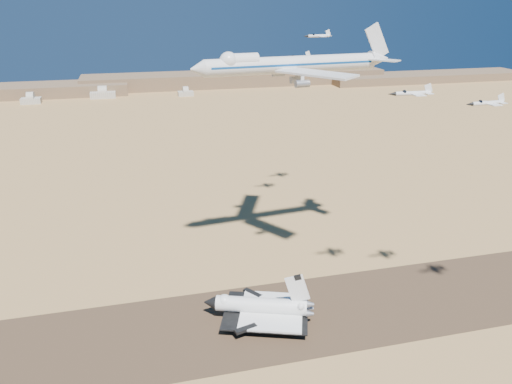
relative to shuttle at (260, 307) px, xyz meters
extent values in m
plane|color=#AC7F4C|center=(-13.88, -1.39, -5.58)|extent=(1200.00, 1200.00, 0.00)
cube|color=#483524|center=(-13.88, -1.39, -5.55)|extent=(600.00, 50.00, 0.06)
cube|color=brown|center=(106.12, 538.61, 3.42)|extent=(420.00, 60.00, 18.00)
cube|color=brown|center=(386.12, 508.61, -0.08)|extent=(300.00, 60.00, 11.00)
cube|color=#BAB7A5|center=(-153.88, 468.61, -2.33)|extent=(22.00, 14.00, 6.50)
cube|color=#BAB7A5|center=(-73.88, 483.61, -1.83)|extent=(30.00, 15.00, 7.50)
cube|color=#BAB7A5|center=(26.12, 473.61, -2.83)|extent=(19.00, 12.50, 5.50)
cylinder|color=white|center=(0.09, -0.03, 0.79)|extent=(33.99, 17.06, 5.95)
cone|color=black|center=(-18.10, 6.49, 0.79)|extent=(6.40, 6.93, 5.65)
sphere|color=white|center=(-12.91, 4.63, 1.64)|extent=(5.52, 5.52, 5.52)
cube|color=white|center=(4.09, -1.46, -1.65)|extent=(30.59, 31.87, 0.96)
cube|color=black|center=(2.09, -0.75, -2.13)|extent=(38.59, 34.74, 0.53)
cube|color=white|center=(13.08, -4.69, 9.07)|extent=(9.52, 4.02, 12.23)
cylinder|color=gray|center=(-12.91, 4.63, -3.88)|extent=(0.38, 0.38, 3.40)
cylinder|color=black|center=(-12.91, 4.63, -5.00)|extent=(1.26, 0.84, 1.17)
cylinder|color=gray|center=(4.29, -7.18, -3.88)|extent=(0.38, 0.38, 3.40)
cylinder|color=black|center=(4.29, -7.18, -5.00)|extent=(1.26, 0.84, 1.17)
cylinder|color=gray|center=(7.88, 2.82, -3.88)|extent=(0.38, 0.38, 3.40)
cylinder|color=black|center=(7.88, 2.82, -5.00)|extent=(1.26, 0.84, 1.17)
cylinder|color=silver|center=(22.42, 36.78, 85.22)|extent=(71.89, 13.72, 6.74)
cone|color=silver|center=(-15.81, 33.02, 85.22)|extent=(5.90, 7.22, 6.74)
sphere|color=silver|center=(-3.77, 34.20, 87.64)|extent=(6.95, 6.95, 6.95)
cube|color=silver|center=(26.17, 20.23, 83.95)|extent=(25.37, 31.54, 0.74)
cube|color=silver|center=(22.86, 53.75, 83.95)|extent=(20.78, 32.81, 0.74)
cube|color=silver|center=(60.80, 33.69, 86.27)|extent=(11.45, 12.78, 0.53)
cube|color=silver|center=(59.46, 47.31, 86.27)|extent=(10.05, 12.94, 0.53)
cube|color=silver|center=(60.13, 40.50, 93.11)|extent=(12.01, 1.91, 15.05)
cylinder|color=gray|center=(21.25, 27.15, 80.80)|extent=(5.51, 3.24, 2.74)
cylinder|color=gray|center=(20.09, 17.52, 80.80)|extent=(5.51, 3.24, 2.74)
cylinder|color=gray|center=(19.39, 46.01, 80.80)|extent=(5.51, 3.24, 2.74)
cylinder|color=gray|center=(16.37, 55.23, 80.80)|extent=(5.51, 3.24, 2.74)
imported|color=orange|center=(4.72, -7.59, -4.70)|extent=(0.40, 0.61, 1.64)
imported|color=orange|center=(6.19, -10.91, -4.61)|extent=(0.66, 0.97, 1.83)
imported|color=orange|center=(8.78, -9.36, -4.62)|extent=(1.16, 1.09, 1.81)
cylinder|color=silver|center=(47.57, -11.72, 81.28)|extent=(12.09, 2.16, 1.40)
cone|color=black|center=(40.37, -11.27, 81.28)|extent=(2.68, 1.46, 1.30)
sphere|color=black|center=(44.57, -11.53, 81.78)|extent=(1.40, 1.40, 1.40)
cube|color=silver|center=(48.57, -11.78, 81.08)|extent=(4.01, 8.22, 0.25)
cube|color=silver|center=(52.57, -12.04, 81.28)|extent=(2.52, 5.14, 0.20)
cube|color=silver|center=(52.77, -12.05, 82.69)|extent=(3.04, 0.44, 3.39)
cylinder|color=silver|center=(71.24, -18.00, 78.19)|extent=(11.72, 1.87, 1.36)
cone|color=black|center=(64.24, -18.31, 78.19)|extent=(2.58, 1.37, 1.26)
sphere|color=black|center=(68.32, -18.13, 78.68)|extent=(1.36, 1.36, 1.36)
cube|color=silver|center=(72.21, -17.96, 78.00)|extent=(3.74, 7.92, 0.24)
cube|color=silver|center=(76.09, -17.78, 78.19)|extent=(2.35, 4.95, 0.19)
cube|color=silver|center=(76.29, -17.78, 79.55)|extent=(2.95, 0.37, 3.29)
cylinder|color=silver|center=(41.04, 84.18, 82.54)|extent=(11.54, 1.93, 1.34)
cone|color=black|center=(34.16, 83.83, 82.54)|extent=(2.55, 1.37, 1.24)
sphere|color=black|center=(38.17, 84.03, 83.01)|extent=(1.34, 1.34, 1.34)
cube|color=silver|center=(42.00, 84.23, 82.34)|extent=(3.74, 7.82, 0.24)
cube|color=silver|center=(45.82, 84.43, 82.54)|extent=(2.35, 4.89, 0.19)
cube|color=silver|center=(46.01, 84.44, 83.88)|extent=(2.90, 0.39, 3.24)
cylinder|color=silver|center=(55.84, 96.39, 91.53)|extent=(12.25, 2.65, 1.42)
cone|color=black|center=(48.57, 95.65, 91.53)|extent=(2.76, 1.58, 1.32)
sphere|color=black|center=(52.81, 96.08, 92.04)|extent=(1.42, 1.42, 1.42)
cube|color=silver|center=(56.84, 96.49, 91.33)|extent=(4.35, 8.43, 0.25)
cube|color=silver|center=(60.88, 96.90, 91.53)|extent=(2.73, 5.27, 0.20)
cube|color=silver|center=(61.08, 96.93, 92.95)|extent=(3.08, 0.56, 3.43)
camera|label=1|loc=(-40.65, -155.63, 110.24)|focal=35.00mm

